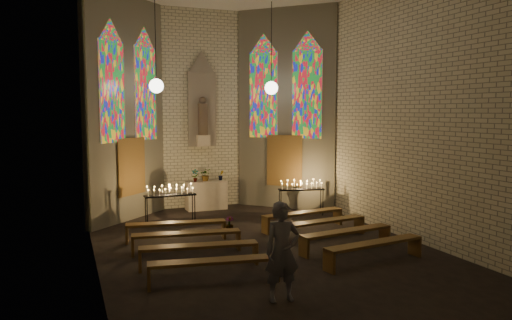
# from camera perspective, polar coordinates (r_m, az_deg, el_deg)

# --- Properties ---
(floor) EXTENTS (12.00, 12.00, 0.00)m
(floor) POSITION_cam_1_polar(r_m,az_deg,el_deg) (12.65, 0.95, -10.15)
(floor) COLOR black
(floor) RESTS_ON ground
(room) EXTENTS (8.22, 12.43, 7.00)m
(room) POSITION_cam_1_polar(r_m,az_deg,el_deg) (15.36, -3.77, 6.64)
(room) COLOR beige
(room) RESTS_ON ground
(altar) EXTENTS (1.40, 0.60, 1.00)m
(altar) POSITION_cam_1_polar(r_m,az_deg,el_deg) (17.60, -5.72, -4.02)
(altar) COLOR beige
(altar) RESTS_ON ground
(flower_vase_left) EXTENTS (0.26, 0.21, 0.45)m
(flower_vase_left) POSITION_cam_1_polar(r_m,az_deg,el_deg) (17.33, -6.98, -1.76)
(flower_vase_left) COLOR #4C723F
(flower_vase_left) RESTS_ON altar
(flower_vase_center) EXTENTS (0.47, 0.43, 0.44)m
(flower_vase_center) POSITION_cam_1_polar(r_m,az_deg,el_deg) (17.50, -5.76, -1.69)
(flower_vase_center) COLOR #4C723F
(flower_vase_center) RESTS_ON altar
(flower_vase_right) EXTENTS (0.20, 0.17, 0.36)m
(flower_vase_right) POSITION_cam_1_polar(r_m,az_deg,el_deg) (17.65, -4.02, -1.75)
(flower_vase_right) COLOR #4C723F
(flower_vase_right) RESTS_ON altar
(aisle_flower_pot) EXTENTS (0.28, 0.28, 0.42)m
(aisle_flower_pot) POSITION_cam_1_polar(r_m,az_deg,el_deg) (14.47, -3.06, -7.29)
(aisle_flower_pot) COLOR #4C723F
(aisle_flower_pot) RESTS_ON ground
(votive_stand_left) EXTENTS (1.56, 0.40, 1.14)m
(votive_stand_left) POSITION_cam_1_polar(r_m,az_deg,el_deg) (15.37, -9.78, -3.68)
(votive_stand_left) COLOR black
(votive_stand_left) RESTS_ON ground
(votive_stand_right) EXTENTS (1.55, 0.68, 1.11)m
(votive_stand_right) POSITION_cam_1_polar(r_m,az_deg,el_deg) (16.51, 5.20, -3.07)
(votive_stand_right) COLOR black
(votive_stand_right) RESTS_ON ground
(pew_left_0) EXTENTS (2.64, 0.74, 0.50)m
(pew_left_0) POSITION_cam_1_polar(r_m,az_deg,el_deg) (13.52, -9.10, -7.40)
(pew_left_0) COLOR #543918
(pew_left_0) RESTS_ON ground
(pew_right_0) EXTENTS (2.64, 0.74, 0.50)m
(pew_right_0) POSITION_cam_1_polar(r_m,az_deg,el_deg) (14.73, 5.41, -6.27)
(pew_right_0) COLOR #543918
(pew_right_0) RESTS_ON ground
(pew_left_1) EXTENTS (2.64, 0.74, 0.50)m
(pew_left_1) POSITION_cam_1_polar(r_m,az_deg,el_deg) (12.38, -7.94, -8.60)
(pew_left_1) COLOR #543918
(pew_left_1) RESTS_ON ground
(pew_right_1) EXTENTS (2.64, 0.74, 0.50)m
(pew_right_1) POSITION_cam_1_polar(r_m,az_deg,el_deg) (13.69, 7.66, -7.21)
(pew_right_1) COLOR #543918
(pew_right_1) RESTS_ON ground
(pew_left_2) EXTENTS (2.64, 0.74, 0.50)m
(pew_left_2) POSITION_cam_1_polar(r_m,az_deg,el_deg) (11.25, -6.53, -10.03)
(pew_left_2) COLOR #543918
(pew_left_2) RESTS_ON ground
(pew_right_2) EXTENTS (2.64, 0.74, 0.50)m
(pew_right_2) POSITION_cam_1_polar(r_m,az_deg,el_deg) (12.68, 10.29, -8.29)
(pew_right_2) COLOR #543918
(pew_right_2) RESTS_ON ground
(pew_left_3) EXTENTS (2.64, 0.74, 0.50)m
(pew_left_3) POSITION_cam_1_polar(r_m,az_deg,el_deg) (10.14, -4.79, -11.77)
(pew_left_3) COLOR #543918
(pew_left_3) RESTS_ON ground
(pew_right_3) EXTENTS (2.64, 0.74, 0.50)m
(pew_right_3) POSITION_cam_1_polar(r_m,az_deg,el_deg) (11.71, 13.38, -9.53)
(pew_right_3) COLOR #543918
(pew_right_3) RESTS_ON ground
(visitor) EXTENTS (0.69, 0.48, 1.81)m
(visitor) POSITION_cam_1_polar(r_m,az_deg,el_deg) (9.17, 3.03, -10.40)
(visitor) COLOR #54545F
(visitor) RESTS_ON ground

